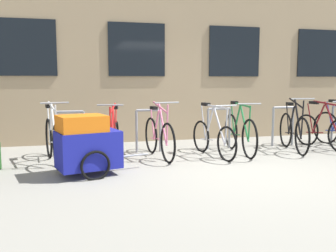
{
  "coord_description": "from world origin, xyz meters",
  "views": [
    {
      "loc": [
        -2.61,
        -5.26,
        1.43
      ],
      "look_at": [
        -0.87,
        1.6,
        0.55
      ],
      "focal_mm": 39.46,
      "sensor_mm": 36.0,
      "label": 1
    }
  ],
  "objects_px": {
    "bicycle_silver": "(213,137)",
    "bicycle_white": "(52,140)",
    "bicycle_red": "(114,139)",
    "bike_trailer": "(87,144)",
    "bicycle_green": "(240,133)",
    "bicycle_maroon": "(323,130)",
    "bicycle_pink": "(159,136)",
    "bicycle_black": "(293,131)"
  },
  "relations": [
    {
      "from": "bicycle_green",
      "to": "bicycle_pink",
      "type": "bearing_deg",
      "value": -179.83
    },
    {
      "from": "bicycle_white",
      "to": "bicycle_green",
      "type": "bearing_deg",
      "value": 0.3
    },
    {
      "from": "bicycle_silver",
      "to": "bicycle_red",
      "type": "relative_size",
      "value": 0.96
    },
    {
      "from": "bicycle_green",
      "to": "bike_trailer",
      "type": "height_order",
      "value": "bicycle_green"
    },
    {
      "from": "bicycle_red",
      "to": "bicycle_white",
      "type": "distance_m",
      "value": 1.06
    },
    {
      "from": "bike_trailer",
      "to": "bicycle_maroon",
      "type": "bearing_deg",
      "value": 12.0
    },
    {
      "from": "bicycle_pink",
      "to": "bicycle_white",
      "type": "xyz_separation_m",
      "value": [
        -1.9,
        -0.01,
        0.02
      ]
    },
    {
      "from": "bicycle_pink",
      "to": "bicycle_red",
      "type": "height_order",
      "value": "bicycle_pink"
    },
    {
      "from": "bicycle_maroon",
      "to": "bike_trailer",
      "type": "height_order",
      "value": "bicycle_maroon"
    },
    {
      "from": "bicycle_green",
      "to": "bicycle_maroon",
      "type": "bearing_deg",
      "value": 0.2
    },
    {
      "from": "bicycle_silver",
      "to": "bicycle_maroon",
      "type": "bearing_deg",
      "value": 3.74
    },
    {
      "from": "bicycle_red",
      "to": "bicycle_maroon",
      "type": "bearing_deg",
      "value": -0.14
    },
    {
      "from": "bicycle_black",
      "to": "bicycle_red",
      "type": "distance_m",
      "value": 3.65
    },
    {
      "from": "bicycle_green",
      "to": "bicycle_maroon",
      "type": "relative_size",
      "value": 1.09
    },
    {
      "from": "bicycle_pink",
      "to": "bike_trailer",
      "type": "bearing_deg",
      "value": -142.61
    },
    {
      "from": "bicycle_green",
      "to": "bicycle_white",
      "type": "distance_m",
      "value": 3.54
    },
    {
      "from": "bicycle_silver",
      "to": "bike_trailer",
      "type": "bearing_deg",
      "value": -159.7
    },
    {
      "from": "bicycle_white",
      "to": "bicycle_maroon",
      "type": "bearing_deg",
      "value": 0.27
    },
    {
      "from": "bicycle_red",
      "to": "bicycle_silver",
      "type": "bearing_deg",
      "value": -5.43
    },
    {
      "from": "bicycle_black",
      "to": "bicycle_white",
      "type": "distance_m",
      "value": 4.71
    },
    {
      "from": "bicycle_green",
      "to": "bicycle_white",
      "type": "height_order",
      "value": "bicycle_white"
    },
    {
      "from": "bicycle_pink",
      "to": "bicycle_maroon",
      "type": "bearing_deg",
      "value": 0.19
    },
    {
      "from": "bicycle_red",
      "to": "bike_trailer",
      "type": "distance_m",
      "value": 1.17
    },
    {
      "from": "bicycle_silver",
      "to": "bicycle_black",
      "type": "relative_size",
      "value": 0.96
    },
    {
      "from": "bicycle_red",
      "to": "bike_trailer",
      "type": "bearing_deg",
      "value": -115.88
    },
    {
      "from": "bicycle_black",
      "to": "bicycle_white",
      "type": "relative_size",
      "value": 0.95
    },
    {
      "from": "bicycle_maroon",
      "to": "bicycle_pink",
      "type": "xyz_separation_m",
      "value": [
        -3.55,
        -0.01,
        0.0
      ]
    },
    {
      "from": "bicycle_green",
      "to": "bicycle_maroon",
      "type": "height_order",
      "value": "bicycle_maroon"
    },
    {
      "from": "bicycle_red",
      "to": "bicycle_white",
      "type": "xyz_separation_m",
      "value": [
        -1.06,
        -0.04,
        0.03
      ]
    },
    {
      "from": "bicycle_green",
      "to": "bicycle_maroon",
      "type": "xyz_separation_m",
      "value": [
        1.91,
        0.01,
        -0.02
      ]
    },
    {
      "from": "bicycle_maroon",
      "to": "bicycle_red",
      "type": "height_order",
      "value": "bicycle_red"
    },
    {
      "from": "bicycle_silver",
      "to": "bicycle_pink",
      "type": "bearing_deg",
      "value": 171.4
    },
    {
      "from": "bicycle_green",
      "to": "bicycle_black",
      "type": "height_order",
      "value": "bicycle_black"
    },
    {
      "from": "bicycle_maroon",
      "to": "bicycle_red",
      "type": "xyz_separation_m",
      "value": [
        -4.39,
        0.01,
        -0.01
      ]
    },
    {
      "from": "bicycle_green",
      "to": "bicycle_maroon",
      "type": "distance_m",
      "value": 1.91
    },
    {
      "from": "bicycle_maroon",
      "to": "bicycle_silver",
      "type": "distance_m",
      "value": 2.54
    },
    {
      "from": "bike_trailer",
      "to": "bicycle_red",
      "type": "bearing_deg",
      "value": 64.12
    },
    {
      "from": "bike_trailer",
      "to": "bicycle_black",
      "type": "bearing_deg",
      "value": 13.41
    },
    {
      "from": "bicycle_maroon",
      "to": "bike_trailer",
      "type": "relative_size",
      "value": 1.11
    },
    {
      "from": "bicycle_black",
      "to": "bicycle_white",
      "type": "bearing_deg",
      "value": 179.71
    },
    {
      "from": "bicycle_green",
      "to": "bike_trailer",
      "type": "xyz_separation_m",
      "value": [
        -2.98,
        -1.03,
        0.07
      ]
    },
    {
      "from": "bicycle_silver",
      "to": "bicycle_white",
      "type": "relative_size",
      "value": 0.92
    }
  ]
}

